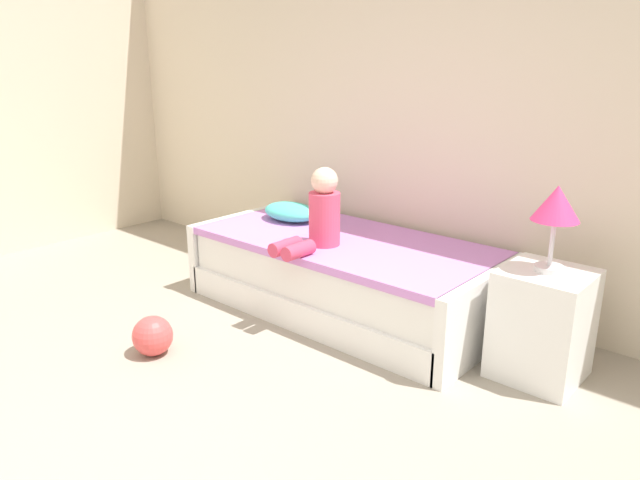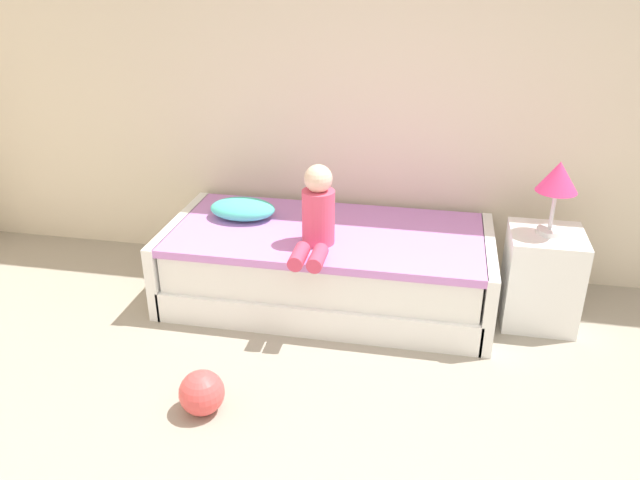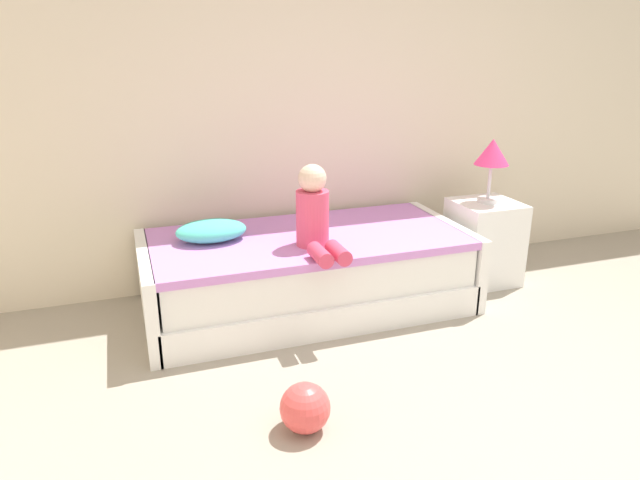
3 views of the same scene
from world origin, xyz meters
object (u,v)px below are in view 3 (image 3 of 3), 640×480
(nightstand, at_px, (484,242))
(table_lamp, at_px, (492,155))
(bed, at_px, (308,272))
(child_figure, at_px, (315,215))
(pillow, at_px, (211,231))
(toy_ball, at_px, (305,408))

(nightstand, relative_size, table_lamp, 1.33)
(bed, xyz_separation_m, child_figure, (-0.02, -0.23, 0.46))
(nightstand, bearing_deg, pillow, 177.08)
(pillow, bearing_deg, bed, -9.50)
(pillow, distance_m, toy_ball, 1.43)
(table_lamp, bearing_deg, toy_ball, -144.90)
(table_lamp, xyz_separation_m, pillow, (-1.95, 0.10, -0.37))
(toy_ball, bearing_deg, child_figure, 68.83)
(child_figure, xyz_separation_m, toy_ball, (-0.39, -1.01, -0.59))
(pillow, bearing_deg, nightstand, -2.92)
(toy_ball, bearing_deg, pillow, 97.73)
(table_lamp, bearing_deg, nightstand, 0.00)
(child_figure, bearing_deg, nightstand, 9.46)
(pillow, xyz_separation_m, toy_ball, (0.18, -1.34, -0.45))
(bed, relative_size, child_figure, 4.14)
(table_lamp, bearing_deg, bed, -179.97)
(bed, distance_m, table_lamp, 1.52)
(nightstand, height_order, table_lamp, table_lamp)
(nightstand, relative_size, pillow, 1.36)
(child_figure, relative_size, pillow, 1.16)
(child_figure, xyz_separation_m, pillow, (-0.57, 0.33, -0.14))
(child_figure, relative_size, toy_ball, 2.19)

